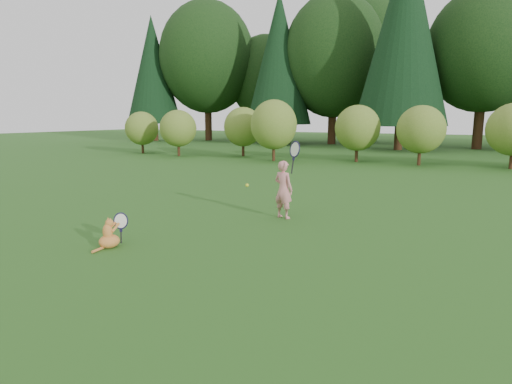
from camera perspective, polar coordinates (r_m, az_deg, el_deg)
The scene contains 6 objects.
ground at distance 7.23m, azimuth -4.36°, elevation -6.32°, with size 100.00×100.00×0.00m, color #204D15.
shrub_row at distance 19.25m, azimuth 16.62°, elevation 7.69°, with size 28.00×3.00×2.80m, color #526D22, non-canonical shape.
woodland_backdrop at distance 29.63m, azimuth 21.21°, elevation 19.96°, with size 48.00×10.00×15.00m, color black, non-canonical shape.
child at distance 8.61m, azimuth 3.73°, elevation 0.52°, with size 0.69×0.46×1.75m.
cat at distance 7.12m, azimuth -18.97°, elevation -5.07°, with size 0.41×0.67×0.65m.
tennis_ball at distance 9.18m, azimuth -1.20°, elevation 0.91°, with size 0.07×0.07×0.07m.
Camera 1 is at (3.68, -5.89, 2.02)m, focal length 30.00 mm.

